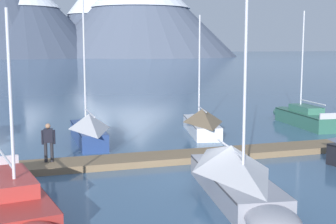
# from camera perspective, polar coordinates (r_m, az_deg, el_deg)

# --- Properties ---
(ground_plane) EXTENTS (700.00, 700.00, 0.00)m
(ground_plane) POSITION_cam_1_polar(r_m,az_deg,el_deg) (18.84, 6.34, -8.44)
(ground_plane) COLOR #426689
(mountain_east_summit) EXTENTS (77.07, 77.07, 38.82)m
(mountain_east_summit) POSITION_cam_1_polar(r_m,az_deg,el_deg) (228.73, -17.23, 11.40)
(mountain_east_summit) COLOR #424C60
(mountain_east_summit) RESTS_ON ground
(mountain_rear_spur) EXTENTS (62.69, 62.69, 41.72)m
(mountain_rear_spur) POSITION_cam_1_polar(r_m,az_deg,el_deg) (242.54, -7.98, 11.91)
(mountain_rear_spur) COLOR #4C566B
(mountain_rear_spur) RESTS_ON ground
(mountain_north_horn) EXTENTS (94.02, 94.02, 45.39)m
(mountain_north_horn) POSITION_cam_1_polar(r_m,az_deg,el_deg) (235.48, -3.42, 12.54)
(mountain_north_horn) COLOR slate
(mountain_north_horn) RESTS_ON ground
(dock) EXTENTS (25.01, 3.01, 0.30)m
(dock) POSITION_cam_1_polar(r_m,az_deg,el_deg) (22.33, 1.77, -5.39)
(dock) COLOR #846B4C
(dock) RESTS_ON ground
(sailboat_second_berth) EXTENTS (2.46, 7.43, 6.39)m
(sailboat_second_berth) POSITION_cam_1_polar(r_m,az_deg,el_deg) (15.53, -17.92, -10.26)
(sailboat_second_berth) COLOR #B2332D
(sailboat_second_berth) RESTS_ON ground
(sailboat_mid_dock_port) EXTENTS (1.80, 6.50, 9.25)m
(sailboat_mid_dock_port) POSITION_cam_1_polar(r_m,az_deg,el_deg) (26.47, -9.59, -1.89)
(sailboat_mid_dock_port) COLOR navy
(sailboat_mid_dock_port) RESTS_ON ground
(sailboat_mid_dock_starboard) EXTENTS (3.16, 8.00, 8.33)m
(sailboat_mid_dock_starboard) POSITION_cam_1_polar(r_m,az_deg,el_deg) (16.93, 8.24, -7.53)
(sailboat_mid_dock_starboard) COLOR #93939E
(sailboat_mid_dock_starboard) RESTS_ON ground
(sailboat_far_berth) EXTENTS (2.98, 6.60, 7.14)m
(sailboat_far_berth) POSITION_cam_1_polar(r_m,az_deg,el_deg) (28.94, 4.00, -1.07)
(sailboat_far_berth) COLOR white
(sailboat_far_berth) RESTS_ON ground
(sailboat_end_of_dock) EXTENTS (2.48, 7.35, 7.58)m
(sailboat_end_of_dock) POSITION_cam_1_polar(r_m,az_deg,el_deg) (33.30, 15.82, -0.51)
(sailboat_end_of_dock) COLOR #336B56
(sailboat_end_of_dock) RESTS_ON ground
(person_on_dock) EXTENTS (0.58, 0.28, 1.69)m
(person_on_dock) POSITION_cam_1_polar(r_m,az_deg,el_deg) (21.16, -14.14, -3.29)
(person_on_dock) COLOR #232328
(person_on_dock) RESTS_ON dock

